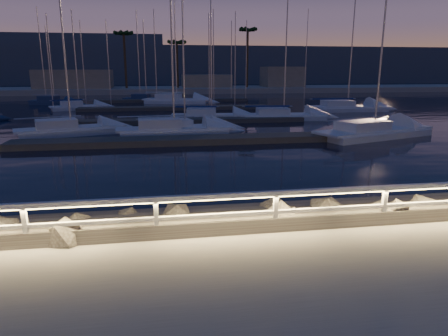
{
  "coord_description": "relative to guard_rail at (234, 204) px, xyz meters",
  "views": [
    {
      "loc": [
        -1.82,
        -9.27,
        4.04
      ],
      "look_at": [
        0.31,
        4.0,
        0.7
      ],
      "focal_mm": 32.0,
      "sensor_mm": 36.0,
      "label": 1
    }
  ],
  "objects": [
    {
      "name": "far_shore",
      "position": [
        -0.06,
        74.05,
        -0.48
      ],
      "size": [
        160.0,
        14.0,
        5.2
      ],
      "color": "#9E998E",
      "rests_on": "ground"
    },
    {
      "name": "sailboat_g",
      "position": [
        2.84,
        27.89,
        -0.97
      ],
      "size": [
        7.7,
        3.13,
        12.7
      ],
      "rotation": [
        0.0,
        0.0,
        -0.12
      ],
      "color": "silver",
      "rests_on": "ground"
    },
    {
      "name": "riprap",
      "position": [
        2.49,
        1.53,
        -1.0
      ],
      "size": [
        40.43,
        2.88,
        1.36
      ],
      "color": "slate",
      "rests_on": "ground"
    },
    {
      "name": "ground",
      "position": [
        0.07,
        0.0,
        -0.77
      ],
      "size": [
        400.0,
        400.0,
        0.0
      ],
      "primitive_type": "plane",
      "color": "#9E998E",
      "rests_on": "ground"
    },
    {
      "name": "sailboat_c",
      "position": [
        -0.14,
        20.04,
        -0.97
      ],
      "size": [
        7.68,
        3.81,
        12.56
      ],
      "rotation": [
        0.0,
        0.0,
        0.23
      ],
      "color": "silver",
      "rests_on": "ground"
    },
    {
      "name": "floating_docks",
      "position": [
        0.07,
        32.5,
        -1.17
      ],
      "size": [
        22.0,
        36.0,
        0.4
      ],
      "color": "#59524A",
      "rests_on": "ground"
    },
    {
      "name": "palm_center",
      "position": [
        2.07,
        73.0,
        8.01
      ],
      "size": [
        3.0,
        3.0,
        9.7
      ],
      "color": "brown",
      "rests_on": "ground"
    },
    {
      "name": "sailboat_i",
      "position": [
        -15.73,
        47.55,
        -0.95
      ],
      "size": [
        7.03,
        4.1,
        11.65
      ],
      "rotation": [
        0.0,
        0.0,
        -0.34
      ],
      "color": "navy",
      "rests_on": "ground"
    },
    {
      "name": "sailboat_l",
      "position": [
        18.98,
        33.31,
        -0.93
      ],
      "size": [
        9.34,
        3.1,
        15.61
      ],
      "rotation": [
        0.0,
        0.0,
        -0.03
      ],
      "color": "silver",
      "rests_on": "ground"
    },
    {
      "name": "sailboat_j",
      "position": [
        -11.17,
        39.74,
        -0.98
      ],
      "size": [
        6.76,
        3.88,
        11.13
      ],
      "rotation": [
        0.0,
        0.0,
        0.33
      ],
      "color": "silver",
      "rests_on": "ground"
    },
    {
      "name": "harbor_water",
      "position": [
        0.07,
        31.22,
        -1.74
      ],
      "size": [
        400.0,
        440.0,
        0.6
      ],
      "color": "black",
      "rests_on": "ground"
    },
    {
      "name": "palm_left",
      "position": [
        -7.93,
        72.0,
        9.36
      ],
      "size": [
        3.0,
        3.0,
        11.2
      ],
      "color": "brown",
      "rests_on": "ground"
    },
    {
      "name": "guard_rail",
      "position": [
        0.0,
        0.0,
        0.0
      ],
      "size": [
        44.11,
        0.12,
        1.06
      ],
      "color": "silver",
      "rests_on": "ground"
    },
    {
      "name": "palm_right",
      "position": [
        16.07,
        72.0,
        10.26
      ],
      "size": [
        3.0,
        3.0,
        12.2
      ],
      "color": "brown",
      "rests_on": "ground"
    },
    {
      "name": "sailboat_n",
      "position": [
        -3.76,
        51.23,
        -0.97
      ],
      "size": [
        6.94,
        3.99,
        11.43
      ],
      "rotation": [
        0.0,
        0.0,
        -0.33
      ],
      "color": "navy",
      "rests_on": "ground"
    },
    {
      "name": "sailboat_k",
      "position": [
        0.43,
        47.09,
        -0.9
      ],
      "size": [
        9.61,
        5.3,
        15.74
      ],
      "rotation": [
        0.0,
        0.0,
        -0.3
      ],
      "color": "silver",
      "rests_on": "ground"
    },
    {
      "name": "sailboat_d",
      "position": [
        12.79,
        16.3,
        -0.93
      ],
      "size": [
        9.56,
        5.49,
        15.62
      ],
      "rotation": [
        0.0,
        0.0,
        0.33
      ],
      "color": "silver",
      "rests_on": "ground"
    },
    {
      "name": "sailboat_f",
      "position": [
        -8.32,
        20.82,
        -0.94
      ],
      "size": [
        7.8,
        4.46,
        12.85
      ],
      "rotation": [
        0.0,
        0.0,
        0.33
      ],
      "color": "silver",
      "rests_on": "ground"
    },
    {
      "name": "sailboat_h",
      "position": [
        9.55,
        27.03,
        -0.96
      ],
      "size": [
        8.39,
        3.21,
        13.87
      ],
      "rotation": [
        0.0,
        0.0,
        -0.09
      ],
      "color": "silver",
      "rests_on": "ground"
    },
    {
      "name": "distant_hills",
      "position": [
        -22.06,
        133.69,
        3.96
      ],
      "size": [
        230.0,
        37.5,
        18.0
      ],
      "color": "#374356",
      "rests_on": "ground"
    },
    {
      "name": "sailboat_b",
      "position": [
        -0.99,
        19.3,
        -0.92
      ],
      "size": [
        8.24,
        2.95,
        13.79
      ],
      "rotation": [
        0.0,
        0.0,
        0.06
      ],
      "color": "silver",
      "rests_on": "ground"
    }
  ]
}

